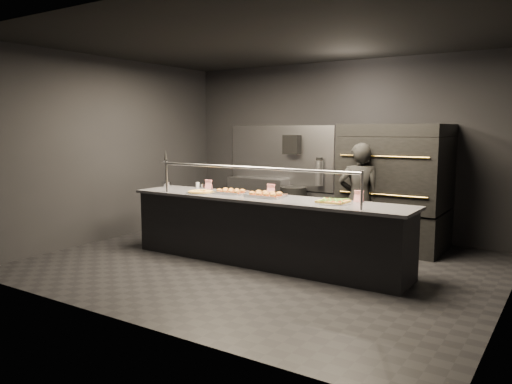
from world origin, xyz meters
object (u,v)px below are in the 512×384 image
square_pizza (333,202)px  pizza_oven (396,186)px  round_pizza (201,192)px  worker (359,199)px  service_counter (264,230)px  prep_shelf (258,201)px  slider_tray_a (231,192)px  fire_extinguisher (319,173)px  towel_dispenser (292,145)px  beer_tap (166,176)px  slider_tray_b (266,195)px  trash_bin (293,209)px

square_pizza → pizza_oven: bearing=84.1°
round_pizza → worker: 2.31m
service_counter → prep_shelf: (-1.60, 2.32, -0.01)m
slider_tray_a → worker: 1.88m
service_counter → worker: 1.53m
fire_extinguisher → pizza_oven: bearing=-17.9°
prep_shelf → towel_dispenser: towel_dispenser is taller
pizza_oven → towel_dispenser: pizza_oven is taller
beer_tap → round_pizza: bearing=-17.4°
slider_tray_a → prep_shelf: bearing=113.8°
service_counter → slider_tray_b: service_counter is taller
trash_bin → slider_tray_b: bearing=-70.7°
towel_dispenser → fire_extinguisher: (0.55, 0.01, -0.49)m
trash_bin → square_pizza: bearing=-51.2°
slider_tray_a → square_pizza: slider_tray_a is taller
pizza_oven → trash_bin: size_ratio=2.42×
towel_dispenser → slider_tray_a: (0.30, -2.33, -0.60)m
prep_shelf → beer_tap: bearing=-99.2°
prep_shelf → worker: size_ratio=0.73×
service_counter → towel_dispenser: towel_dispenser is taller
beer_tap → fire_extinguisher: bearing=54.4°
service_counter → fire_extinguisher: service_counter is taller
towel_dispenser → slider_tray_b: 2.59m
worker → trash_bin: bearing=-58.9°
pizza_oven → towel_dispenser: bearing=166.9°
prep_shelf → slider_tray_b: bearing=-55.0°
service_counter → towel_dispenser: (-0.90, 2.39, 1.09)m
slider_tray_a → slider_tray_b: 0.60m
fire_extinguisher → worker: 1.74m
fire_extinguisher → prep_shelf: bearing=-176.3°
pizza_oven → worker: size_ratio=1.16×
prep_shelf → trash_bin: bearing=-7.3°
prep_shelf → round_pizza: round_pizza is taller
pizza_oven → beer_tap: 3.60m
round_pizza → square_pizza: square_pizza is taller
pizza_oven → prep_shelf: pizza_oven is taller
fire_extinguisher → worker: size_ratio=0.31×
round_pizza → fire_extinguisher: bearing=75.6°
round_pizza → slider_tray_b: size_ratio=0.79×
pizza_oven → worker: (-0.32, -0.70, -0.15)m
beer_tap → trash_bin: (1.19, 2.05, -0.69)m
pizza_oven → fire_extinguisher: 1.63m
slider_tray_b → square_pizza: 1.01m
prep_shelf → slider_tray_b: 2.83m
trash_bin → beer_tap: bearing=-120.1°
prep_shelf → trash_bin: 0.85m
fire_extinguisher → slider_tray_a: fire_extinguisher is taller
towel_dispenser → worker: size_ratio=0.21×
round_pizza → service_counter: bearing=7.5°
square_pizza → fire_extinguisher: bearing=119.6°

